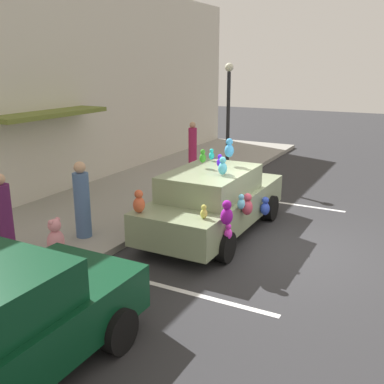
% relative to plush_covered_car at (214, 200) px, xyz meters
% --- Properties ---
extents(ground_plane, '(60.00, 60.00, 0.00)m').
position_rel_plush_covered_car_xyz_m(ground_plane, '(-0.25, -1.70, -0.81)').
color(ground_plane, '#2D2D30').
extents(sidewalk, '(24.00, 4.00, 0.15)m').
position_rel_plush_covered_car_xyz_m(sidewalk, '(-0.25, 3.30, -0.73)').
color(sidewalk, gray).
rests_on(sidewalk, ground).
extents(storefront_building, '(24.00, 1.25, 6.40)m').
position_rel_plush_covered_car_xyz_m(storefront_building, '(-0.25, 5.45, 2.39)').
color(storefront_building, beige).
rests_on(storefront_building, ground).
extents(parking_stripe_front, '(0.12, 3.60, 0.01)m').
position_rel_plush_covered_car_xyz_m(parking_stripe_front, '(3.05, -0.70, -0.80)').
color(parking_stripe_front, silver).
rests_on(parking_stripe_front, ground).
extents(parking_stripe_rear, '(0.12, 3.60, 0.01)m').
position_rel_plush_covered_car_xyz_m(parking_stripe_rear, '(-2.82, -0.70, -0.80)').
color(parking_stripe_rear, silver).
rests_on(parking_stripe_rear, ground).
extents(plush_covered_car, '(4.59, 2.16, 2.18)m').
position_rel_plush_covered_car_xyz_m(plush_covered_car, '(0.00, 0.00, 0.00)').
color(plush_covered_car, gray).
rests_on(plush_covered_car, ground).
extents(teddy_bear_on_sidewalk, '(0.38, 0.32, 0.72)m').
position_rel_plush_covered_car_xyz_m(teddy_bear_on_sidewalk, '(-2.83, 2.20, -0.32)').
color(teddy_bear_on_sidewalk, pink).
rests_on(teddy_bear_on_sidewalk, sidewalk).
extents(street_lamp_post, '(0.28, 0.28, 3.72)m').
position_rel_plush_covered_car_xyz_m(street_lamp_post, '(4.91, 1.80, 1.63)').
color(street_lamp_post, black).
rests_on(street_lamp_post, sidewalk).
extents(pedestrian_near_shopfront, '(0.33, 0.33, 1.69)m').
position_rel_plush_covered_car_xyz_m(pedestrian_near_shopfront, '(-3.40, 2.94, 0.13)').
color(pedestrian_near_shopfront, '#551D50').
rests_on(pedestrian_near_shopfront, sidewalk).
extents(pedestrian_walking_past, '(0.34, 0.34, 1.70)m').
position_rel_plush_covered_car_xyz_m(pedestrian_walking_past, '(-1.89, 2.28, 0.14)').
color(pedestrian_walking_past, '#4C6B9C').
rests_on(pedestrian_walking_past, sidewalk).
extents(pedestrian_by_lamp, '(0.30, 0.30, 1.70)m').
position_rel_plush_covered_car_xyz_m(pedestrian_by_lamp, '(5.13, 3.26, 0.15)').
color(pedestrian_by_lamp, '#AD2355').
rests_on(pedestrian_by_lamp, sidewalk).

